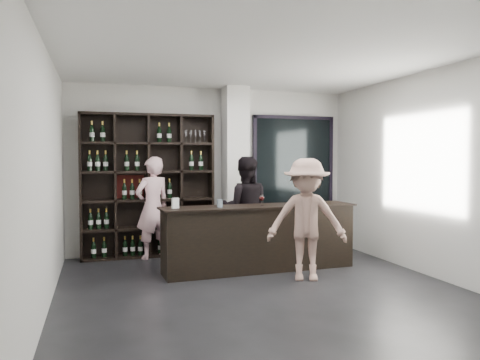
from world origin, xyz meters
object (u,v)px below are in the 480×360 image
object	(u,v)px
customer	(307,219)
tasting_counter	(260,238)
taster_pink	(153,208)
taster_black	(245,208)
wine_shelf	(148,186)

from	to	relation	value
customer	tasting_counter	bearing A→B (deg)	142.97
tasting_counter	customer	world-z (taller)	customer
tasting_counter	taster_pink	size ratio (longest dim) A/B	1.74
taster_pink	taster_black	world-z (taller)	taster_black
wine_shelf	customer	bearing A→B (deg)	-48.73
taster_pink	customer	size ratio (longest dim) A/B	1.02
wine_shelf	customer	world-z (taller)	wine_shelf
wine_shelf	taster_black	world-z (taller)	wine_shelf
taster_black	customer	size ratio (longest dim) A/B	1.02
taster_pink	taster_black	bearing A→B (deg)	136.94
customer	taster_pink	bearing A→B (deg)	154.21
tasting_counter	customer	bearing A→B (deg)	-61.04
taster_pink	taster_black	distance (m)	1.53
wine_shelf	customer	xyz separation A→B (m)	(1.90, -2.17, -0.37)
wine_shelf	tasting_counter	bearing A→B (deg)	-44.89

